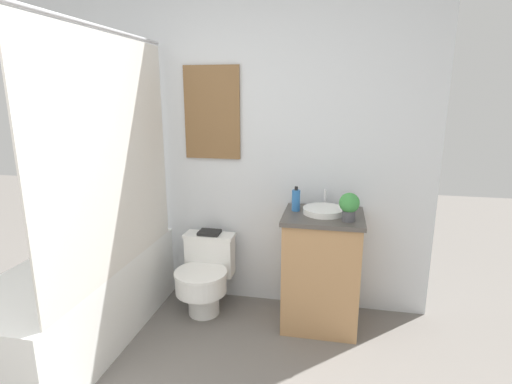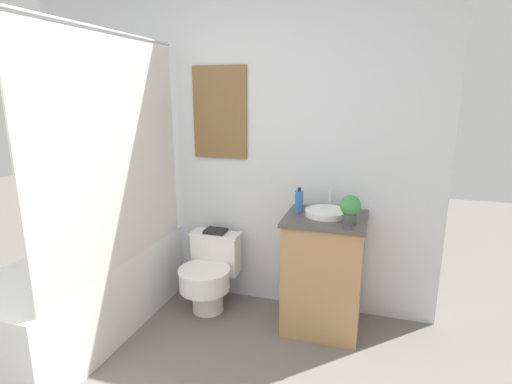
{
  "view_description": "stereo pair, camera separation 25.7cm",
  "coord_description": "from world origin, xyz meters",
  "px_view_note": "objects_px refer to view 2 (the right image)",
  "views": [
    {
      "loc": [
        0.89,
        -0.81,
        1.62
      ],
      "look_at": [
        0.39,
        1.64,
        1.0
      ],
      "focal_mm": 28.0,
      "sensor_mm": 36.0,
      "label": 1
    },
    {
      "loc": [
        1.14,
        -0.74,
        1.62
      ],
      "look_at": [
        0.39,
        1.64,
        1.0
      ],
      "focal_mm": 28.0,
      "sensor_mm": 36.0,
      "label": 2
    }
  ],
  "objects_px": {
    "toilet": "(209,273)",
    "book_on_tank": "(216,231)",
    "potted_plant": "(350,208)",
    "sink": "(327,213)",
    "soap_bottle": "(299,201)"
  },
  "relations": [
    {
      "from": "soap_bottle",
      "to": "potted_plant",
      "type": "bearing_deg",
      "value": -24.9
    },
    {
      "from": "soap_bottle",
      "to": "book_on_tank",
      "type": "distance_m",
      "value": 0.74
    },
    {
      "from": "toilet",
      "to": "potted_plant",
      "type": "distance_m",
      "value": 1.21
    },
    {
      "from": "toilet",
      "to": "sink",
      "type": "xyz_separation_m",
      "value": [
        0.86,
        0.03,
        0.55
      ]
    },
    {
      "from": "potted_plant",
      "to": "soap_bottle",
      "type": "bearing_deg",
      "value": 155.1
    },
    {
      "from": "soap_bottle",
      "to": "toilet",
      "type": "bearing_deg",
      "value": -175.24
    },
    {
      "from": "soap_bottle",
      "to": "potted_plant",
      "type": "xyz_separation_m",
      "value": [
        0.36,
        -0.17,
        0.03
      ]
    },
    {
      "from": "potted_plant",
      "to": "toilet",
      "type": "bearing_deg",
      "value": 173.85
    },
    {
      "from": "sink",
      "to": "potted_plant",
      "type": "distance_m",
      "value": 0.23
    },
    {
      "from": "toilet",
      "to": "book_on_tank",
      "type": "height_order",
      "value": "book_on_tank"
    },
    {
      "from": "toilet",
      "to": "book_on_tank",
      "type": "bearing_deg",
      "value": 90.0
    },
    {
      "from": "soap_bottle",
      "to": "potted_plant",
      "type": "distance_m",
      "value": 0.39
    },
    {
      "from": "toilet",
      "to": "potted_plant",
      "type": "relative_size",
      "value": 3.05
    },
    {
      "from": "toilet",
      "to": "soap_bottle",
      "type": "bearing_deg",
      "value": 4.76
    },
    {
      "from": "potted_plant",
      "to": "book_on_tank",
      "type": "relative_size",
      "value": 1.15
    }
  ]
}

